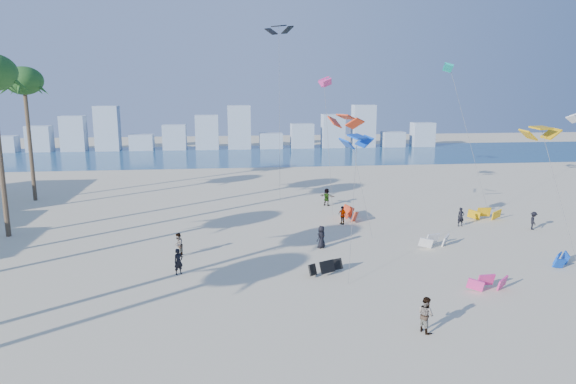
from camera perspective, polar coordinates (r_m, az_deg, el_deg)
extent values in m
plane|color=beige|center=(22.67, -2.84, -19.65)|extent=(220.00, 220.00, 0.00)
plane|color=navy|center=(92.13, -6.06, 4.05)|extent=(220.00, 220.00, 0.00)
imported|color=black|center=(33.88, -11.98, -7.52)|extent=(0.74, 0.68, 1.69)
imported|color=gray|center=(26.64, 14.94, -12.90)|extent=(0.94, 1.05, 1.79)
imported|color=black|center=(38.54, 3.70, -4.96)|extent=(0.97, 0.96, 1.69)
imported|color=gray|center=(45.33, 6.00, -2.55)|extent=(0.81, 1.02, 1.61)
imported|color=black|center=(47.99, 25.43, -2.88)|extent=(0.87, 1.13, 1.54)
imported|color=gray|center=(52.31, 4.29, -0.55)|extent=(1.60, 1.44, 1.77)
imported|color=black|center=(46.82, 18.52, -2.63)|extent=(0.60, 0.40, 1.64)
imported|color=gray|center=(37.36, -12.00, -5.72)|extent=(0.80, 0.94, 1.70)
cylinder|color=#595959|center=(33.78, 7.18, -1.50)|extent=(1.89, 6.00, 8.41)
cylinder|color=#595959|center=(41.41, 7.86, 1.60)|extent=(1.83, 2.37, 9.43)
cylinder|color=#595959|center=(36.48, 27.90, -1.18)|extent=(0.81, 4.51, 9.17)
cylinder|color=#595959|center=(47.44, 4.49, 4.81)|extent=(0.34, 3.82, 12.54)
cylinder|color=#595959|center=(53.11, 19.27, 5.70)|extent=(2.42, 5.52, 14.00)
cylinder|color=#595959|center=(54.56, -0.95, 8.58)|extent=(0.27, 2.99, 18.00)
cylinder|color=brown|center=(46.15, -29.16, 3.41)|extent=(0.40, 0.40, 12.85)
cylinder|color=brown|center=(60.14, -26.58, 4.97)|extent=(0.40, 0.40, 12.42)
ellipsoid|color=#22581F|center=(59.89, -27.12, 10.88)|extent=(3.80, 3.80, 2.85)
cube|color=#9EADBF|center=(109.73, -28.75, 4.67)|extent=(4.40, 3.00, 3.00)
cube|color=#9EADBF|center=(107.50, -25.72, 5.32)|extent=(4.40, 3.00, 4.80)
cube|color=#9EADBF|center=(105.60, -22.56, 5.98)|extent=(4.40, 3.00, 6.60)
cube|color=#9EADBF|center=(104.04, -19.29, 6.64)|extent=(4.40, 3.00, 8.40)
cube|color=#9EADBF|center=(103.13, -15.81, 5.30)|extent=(4.40, 3.00, 3.00)
cube|color=#9EADBF|center=(102.27, -12.39, 5.93)|extent=(4.40, 3.00, 4.80)
cube|color=#9EADBF|center=(101.79, -8.91, 6.54)|extent=(4.40, 3.00, 6.60)
cube|color=#9EADBF|center=(101.69, -5.41, 7.13)|extent=(4.40, 3.00, 8.40)
cube|color=#9EADBF|center=(102.28, -1.89, 5.68)|extent=(4.40, 3.00, 3.00)
cube|color=#9EADBF|center=(102.92, 1.57, 6.22)|extent=(4.40, 3.00, 4.80)
cube|color=#9EADBF|center=(103.93, 4.98, 6.73)|extent=(4.40, 3.00, 6.60)
cube|color=#9EADBF|center=(105.31, 8.31, 7.20)|extent=(4.40, 3.00, 8.40)
cube|color=#9EADBF|center=(107.31, 11.49, 5.73)|extent=(4.40, 3.00, 3.00)
cube|color=#9EADBF|center=(109.34, 14.61, 6.16)|extent=(4.40, 3.00, 4.80)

